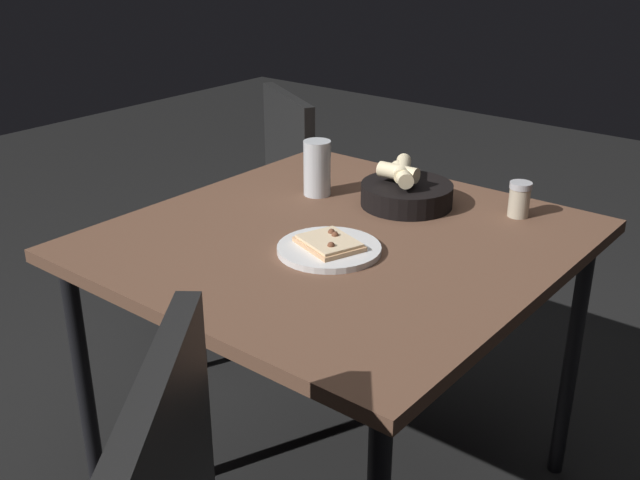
{
  "coord_description": "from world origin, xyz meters",
  "views": [
    {
      "loc": [
        0.97,
        -1.27,
        1.42
      ],
      "look_at": [
        0.02,
        -0.09,
        0.77
      ],
      "focal_mm": 42.32,
      "sensor_mm": 36.0,
      "label": 1
    }
  ],
  "objects_px": {
    "pizza_plate": "(329,247)",
    "bread_basket": "(406,191)",
    "dining_table": "(339,260)",
    "pepper_shaker": "(519,201)",
    "beer_glass": "(317,172)",
    "chair_far": "(257,202)"
  },
  "relations": [
    {
      "from": "pepper_shaker",
      "to": "chair_far",
      "type": "relative_size",
      "value": 0.1
    },
    {
      "from": "dining_table",
      "to": "pizza_plate",
      "type": "relative_size",
      "value": 4.42
    },
    {
      "from": "beer_glass",
      "to": "chair_far",
      "type": "height_order",
      "value": "beer_glass"
    },
    {
      "from": "pizza_plate",
      "to": "bread_basket",
      "type": "distance_m",
      "value": 0.35
    },
    {
      "from": "chair_far",
      "to": "bread_basket",
      "type": "bearing_deg",
      "value": -18.56
    },
    {
      "from": "beer_glass",
      "to": "pepper_shaker",
      "type": "height_order",
      "value": "beer_glass"
    },
    {
      "from": "pizza_plate",
      "to": "pepper_shaker",
      "type": "height_order",
      "value": "pepper_shaker"
    },
    {
      "from": "dining_table",
      "to": "pizza_plate",
      "type": "xyz_separation_m",
      "value": [
        0.04,
        -0.09,
        0.08
      ]
    },
    {
      "from": "bread_basket",
      "to": "beer_glass",
      "type": "height_order",
      "value": "beer_glass"
    },
    {
      "from": "dining_table",
      "to": "bread_basket",
      "type": "xyz_separation_m",
      "value": [
        0.02,
        0.26,
        0.1
      ]
    },
    {
      "from": "dining_table",
      "to": "chair_far",
      "type": "xyz_separation_m",
      "value": [
        -0.76,
        0.52,
        -0.18
      ]
    },
    {
      "from": "bread_basket",
      "to": "beer_glass",
      "type": "relative_size",
      "value": 1.6
    },
    {
      "from": "pizza_plate",
      "to": "chair_far",
      "type": "bearing_deg",
      "value": 142.71
    },
    {
      "from": "pizza_plate",
      "to": "beer_glass",
      "type": "height_order",
      "value": "beer_glass"
    },
    {
      "from": "pizza_plate",
      "to": "bread_basket",
      "type": "height_order",
      "value": "bread_basket"
    },
    {
      "from": "dining_table",
      "to": "pepper_shaker",
      "type": "relative_size",
      "value": 11.62
    },
    {
      "from": "chair_far",
      "to": "pepper_shaker",
      "type": "bearing_deg",
      "value": -8.34
    },
    {
      "from": "dining_table",
      "to": "pepper_shaker",
      "type": "bearing_deg",
      "value": 53.57
    },
    {
      "from": "dining_table",
      "to": "beer_glass",
      "type": "relative_size",
      "value": 6.96
    },
    {
      "from": "pizza_plate",
      "to": "pepper_shaker",
      "type": "relative_size",
      "value": 2.63
    },
    {
      "from": "pizza_plate",
      "to": "beer_glass",
      "type": "distance_m",
      "value": 0.37
    },
    {
      "from": "pizza_plate",
      "to": "pepper_shaker",
      "type": "xyz_separation_m",
      "value": [
        0.23,
        0.46,
        0.03
      ]
    }
  ]
}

